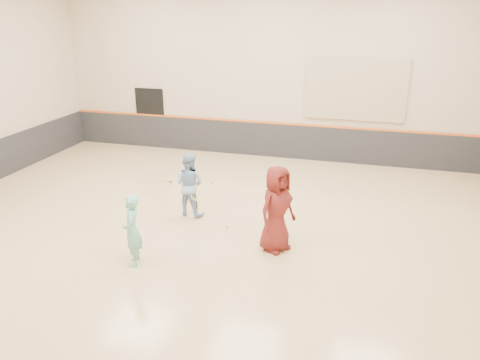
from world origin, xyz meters
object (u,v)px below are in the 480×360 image
(young_man, at_px, (277,209))
(spare_racket, at_px, (169,178))
(girl, at_px, (132,230))
(instructor, at_px, (189,184))

(young_man, height_order, spare_racket, young_man)
(girl, bearing_deg, spare_racket, 174.23)
(instructor, xyz_separation_m, young_man, (2.47, -1.21, 0.14))
(instructor, relative_size, young_man, 0.85)
(instructor, distance_m, spare_racket, 2.74)
(spare_racket, bearing_deg, young_man, -39.90)
(girl, bearing_deg, instructor, 154.11)
(girl, bearing_deg, young_man, 96.16)
(young_man, bearing_deg, spare_racket, 81.76)
(girl, xyz_separation_m, young_man, (2.67, 1.40, 0.20))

